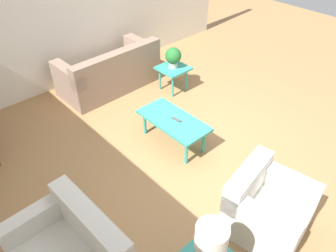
% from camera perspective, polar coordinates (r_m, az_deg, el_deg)
% --- Properties ---
extents(ground_plane, '(14.00, 14.00, 0.00)m').
position_cam_1_polar(ground_plane, '(4.86, 4.34, -4.40)').
color(ground_plane, '#A87A4C').
extents(wall_right, '(0.12, 7.20, 2.70)m').
position_cam_1_polar(wall_right, '(6.37, -16.38, 19.08)').
color(wall_right, silver).
rests_on(wall_right, ground_plane).
extents(sofa, '(0.90, 1.83, 0.83)m').
position_cam_1_polar(sofa, '(6.22, -10.01, 9.09)').
color(sofa, gray).
rests_on(sofa, ground_plane).
extents(armchair, '(0.93, 0.93, 0.77)m').
position_cam_1_polar(armchair, '(3.91, 16.52, -13.46)').
color(armchair, silver).
rests_on(armchair, ground_plane).
extents(coffee_table, '(1.09, 0.53, 0.43)m').
position_cam_1_polar(coffee_table, '(4.76, 0.92, 0.70)').
color(coffee_table, teal).
rests_on(coffee_table, ground_plane).
extents(side_table_plant, '(0.51, 0.51, 0.46)m').
position_cam_1_polar(side_table_plant, '(6.04, 0.90, 9.59)').
color(side_table_plant, teal).
rests_on(side_table_plant, ground_plane).
extents(potted_plant, '(0.29, 0.29, 0.38)m').
position_cam_1_polar(potted_plant, '(5.91, 0.93, 11.99)').
color(potted_plant, '#B2ADA3').
rests_on(potted_plant, side_table_plant).
extents(table_lamp, '(0.29, 0.29, 0.51)m').
position_cam_1_polar(table_lamp, '(2.94, 7.55, -19.05)').
color(table_lamp, '#997F4C').
rests_on(table_lamp, side_table_lamp).
extents(remote_control, '(0.16, 0.07, 0.02)m').
position_cam_1_polar(remote_control, '(4.71, 1.49, 1.13)').
color(remote_control, '#4C4C51').
rests_on(remote_control, coffee_table).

